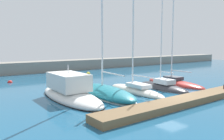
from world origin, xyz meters
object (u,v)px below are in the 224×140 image
Objects in this scene: mooring_buoy_red at (10,83)px; motorboat_white_nearest at (70,92)px; sailboat_red_fifth at (174,83)px; mooring_buoy_yellow at (88,74)px; sailboat_teal_second at (106,92)px; sailboat_charcoal_fourth at (162,87)px; dock_bollard at (224,87)px; sailboat_ivory_third at (135,90)px.

motorboat_white_nearest is at bearing -79.80° from mooring_buoy_red.
sailboat_red_fifth reaches higher than mooring_buoy_yellow.
sailboat_red_fifth is at bearing -82.71° from sailboat_teal_second.
sailboat_teal_second reaches higher than mooring_buoy_red.
mooring_buoy_yellow is (-3.40, 15.76, -0.18)m from sailboat_red_fifth.
sailboat_teal_second is at bearing 95.22° from sailboat_red_fifth.
mooring_buoy_red is (-13.19, -1.82, 0.00)m from mooring_buoy_yellow.
sailboat_charcoal_fourth is 19.92m from mooring_buoy_red.
mooring_buoy_red is 1.41× the size of dock_bollard.
sailboat_ivory_third reaches higher than motorboat_white_nearest.
sailboat_charcoal_fourth is 22.95× the size of mooring_buoy_red.
sailboat_teal_second is 12.05m from dock_bollard.
sailboat_teal_second is 1.13× the size of sailboat_ivory_third.
motorboat_white_nearest is 14.27m from sailboat_red_fifth.
dock_bollard reaches higher than mooring_buoy_yellow.
dock_bollard is at bearing 178.20° from sailboat_red_fifth.
sailboat_charcoal_fourth is (7.37, -0.79, -0.18)m from sailboat_teal_second.
mooring_buoy_yellow is 1.19× the size of mooring_buoy_red.
sailboat_teal_second is 7.41m from sailboat_charcoal_fourth.
motorboat_white_nearest is 0.70× the size of sailboat_red_fifth.
motorboat_white_nearest is at bearing 150.40° from dock_bollard.
sailboat_teal_second reaches higher than sailboat_red_fifth.
sailboat_charcoal_fourth is 6.43m from dock_bollard.
sailboat_teal_second is at bearing 146.80° from dock_bollard.
sailboat_charcoal_fourth is 19.28× the size of mooring_buoy_yellow.
sailboat_ivory_third is at bearing 98.80° from sailboat_red_fifth.
mooring_buoy_yellow is at bearing -9.83° from sailboat_ivory_third.
mooring_buoy_yellow is 22.74m from dock_bollard.
mooring_buoy_red is at bearing 127.43° from dock_bollard.
sailboat_teal_second is 34.44× the size of dock_bollard.
sailboat_red_fifth reaches higher than sailboat_charcoal_fourth.
sailboat_teal_second is at bearing 89.58° from sailboat_charcoal_fourth.
sailboat_ivory_third is at bearing 136.47° from dock_bollard.
mooring_buoy_yellow is at bearing -34.72° from motorboat_white_nearest.
sailboat_teal_second is at bearing -67.70° from mooring_buoy_red.
sailboat_ivory_third is (6.99, -1.48, -0.40)m from motorboat_white_nearest.
mooring_buoy_red is at bearing 28.45° from sailboat_teal_second.
sailboat_teal_second is 24.40× the size of mooring_buoy_red.
dock_bollard reaches higher than mooring_buoy_red.
motorboat_white_nearest is 0.70× the size of sailboat_teal_second.
motorboat_white_nearest is at bearing 90.55° from sailboat_red_fifth.
sailboat_ivory_third is (3.54, -0.38, -0.18)m from sailboat_teal_second.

